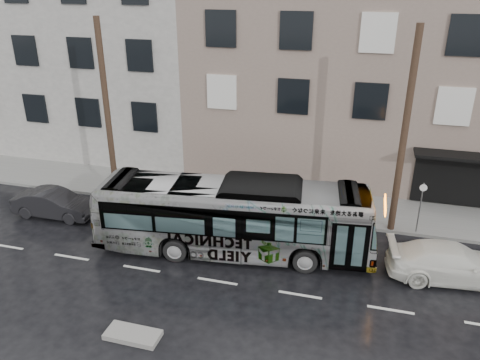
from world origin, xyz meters
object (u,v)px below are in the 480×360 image
object	(u,v)px
utility_pole_rear	(107,112)
sign_post	(420,208)
dark_sedan	(55,204)
utility_pole_front	(404,135)
bus	(233,217)
white_sedan	(452,263)

from	to	relation	value
utility_pole_rear	sign_post	size ratio (longest dim) A/B	3.75
dark_sedan	utility_pole_front	bearing A→B (deg)	-81.72
utility_pole_front	bus	size ratio (longest dim) A/B	0.78
bus	sign_post	bearing A→B (deg)	-72.32
utility_pole_rear	dark_sedan	xyz separation A→B (m)	(-1.78, -2.74, -3.98)
utility_pole_front	sign_post	world-z (taller)	utility_pole_front
utility_pole_rear	bus	bearing A→B (deg)	-24.84
sign_post	white_sedan	world-z (taller)	sign_post
sign_post	white_sedan	size ratio (longest dim) A/B	0.49
utility_pole_front	sign_post	bearing A→B (deg)	0.00
utility_pole_front	utility_pole_rear	size ratio (longest dim) A/B	1.00
utility_pole_rear	dark_sedan	bearing A→B (deg)	-123.02
utility_pole_front	dark_sedan	bearing A→B (deg)	-170.16
utility_pole_rear	white_sedan	world-z (taller)	utility_pole_rear
utility_pole_front	white_sedan	distance (m)	5.52
utility_pole_rear	sign_post	xyz separation A→B (m)	(15.10, 0.00, -3.30)
bus	white_sedan	size ratio (longest dim) A/B	2.37
white_sedan	dark_sedan	xyz separation A→B (m)	(-17.92, 0.49, -0.04)
dark_sedan	white_sedan	bearing A→B (deg)	-93.12
sign_post	white_sedan	xyz separation A→B (m)	(1.04, -3.22, -0.64)
sign_post	utility_pole_front	bearing A→B (deg)	180.00
utility_pole_front	bus	xyz separation A→B (m)	(-6.52, -3.46, -3.04)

